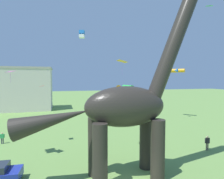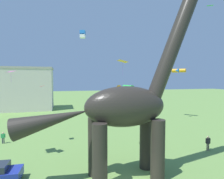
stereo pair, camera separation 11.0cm
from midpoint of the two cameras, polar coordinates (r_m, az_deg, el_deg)
The scene contains 11 objects.
dinosaur_sculpture at distance 15.50m, azimuth 4.04°, elevation -5.18°, with size 15.81×3.35×16.53m.
person_far_spectator at distance 25.02m, azimuth 27.22°, elevation -13.93°, with size 0.63×0.28×1.67m.
person_near_flyer at distance 28.31m, azimuth -30.06°, elevation -12.28°, with size 0.55×0.24×1.46m.
kite_far_left at distance 27.22m, azimuth 3.38°, elevation 8.53°, with size 1.36×1.81×2.20m.
kite_near_low at distance 26.13m, azimuth 27.72°, elevation 21.61°, with size 0.86×0.79×0.11m.
kite_near_high at distance 41.48m, azimuth 19.56°, elevation 5.43°, with size 2.88×2.84×0.82m.
kite_far_right at distance 21.92m, azimuth 4.43°, elevation 0.53°, with size 2.00×2.32×0.67m.
kite_trailing at distance 37.84m, azimuth -8.81°, elevation 16.25°, with size 1.22×1.22×1.40m.
kite_mid_left at distance 20.60m, azimuth -28.20°, elevation 4.80°, with size 1.12×1.16×1.16m.
kite_mid_right at distance 24.72m, azimuth -20.34°, elevation 0.97°, with size 0.57×0.76×0.17m.
background_building_block at distance 55.45m, azimuth -26.01°, elevation 0.23°, with size 16.68×8.69×11.34m.
Camera 2 is at (-4.53, -12.39, 8.23)m, focal length 30.13 mm.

